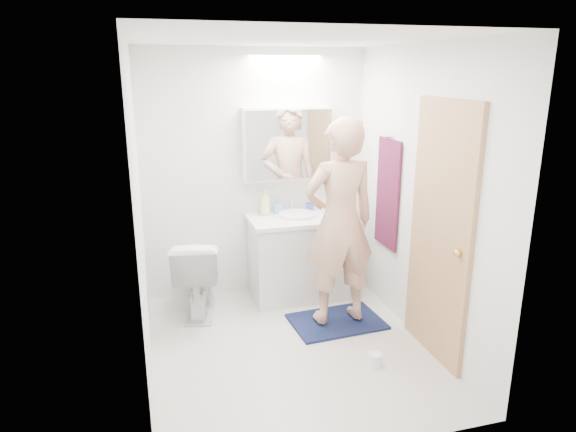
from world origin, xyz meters
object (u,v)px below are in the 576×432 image
object	(u,v)px
medicine_cabinet	(287,144)
vanity_cabinet	(298,259)
soap_bottle_a	(265,203)
soap_bottle_b	(278,205)
toilet_paper_roll	(375,359)
toothbrush_cup	(310,207)
person	(339,223)
toilet	(198,275)

from	to	relation	value
medicine_cabinet	vanity_cabinet	bearing A→B (deg)	-76.99
soap_bottle_a	soap_bottle_b	size ratio (longest dim) A/B	1.58
soap_bottle_b	toilet_paper_roll	size ratio (longest dim) A/B	1.44
toothbrush_cup	soap_bottle_a	bearing A→B (deg)	-178.76
vanity_cabinet	person	size ratio (longest dim) A/B	0.50
vanity_cabinet	medicine_cabinet	distance (m)	1.13
medicine_cabinet	soap_bottle_a	world-z (taller)	medicine_cabinet
medicine_cabinet	soap_bottle_a	distance (m)	0.61
soap_bottle_b	toilet_paper_roll	world-z (taller)	soap_bottle_b
vanity_cabinet	soap_bottle_a	distance (m)	0.64
soap_bottle_a	toothbrush_cup	xyz separation A→B (m)	(0.46, 0.01, -0.08)
person	soap_bottle_b	size ratio (longest dim) A/B	11.24
toilet	soap_bottle_b	distance (m)	1.03
toothbrush_cup	toilet_paper_roll	size ratio (longest dim) A/B	0.83
medicine_cabinet	soap_bottle_a	bearing A→B (deg)	-165.98
medicine_cabinet	toilet_paper_roll	bearing A→B (deg)	-80.98
toilet_paper_roll	soap_bottle_a	bearing A→B (deg)	107.80
soap_bottle_a	medicine_cabinet	bearing A→B (deg)	14.02
toilet	soap_bottle_a	world-z (taller)	soap_bottle_a
medicine_cabinet	soap_bottle_a	size ratio (longest dim) A/B	3.51
toilet	toothbrush_cup	xyz separation A→B (m)	(1.16, 0.27, 0.49)
vanity_cabinet	soap_bottle_b	xyz separation A→B (m)	(-0.16, 0.18, 0.51)
toothbrush_cup	toilet_paper_roll	world-z (taller)	toothbrush_cup
vanity_cabinet	soap_bottle_a	size ratio (longest dim) A/B	3.59
medicine_cabinet	toilet_paper_roll	world-z (taller)	medicine_cabinet
toothbrush_cup	toilet_paper_roll	bearing A→B (deg)	-88.80
soap_bottle_b	toilet_paper_roll	distance (m)	1.82
person	toothbrush_cup	distance (m)	0.83
person	toothbrush_cup	size ratio (longest dim) A/B	19.54
vanity_cabinet	person	xyz separation A→B (m)	(0.17, -0.66, 0.55)
toilet_paper_roll	soap_bottle_b	bearing A→B (deg)	102.94
medicine_cabinet	toilet	bearing A→B (deg)	-160.99
medicine_cabinet	soap_bottle_b	xyz separation A→B (m)	(-0.11, -0.03, -0.60)
toothbrush_cup	toilet_paper_roll	xyz separation A→B (m)	(0.03, -1.55, -0.81)
vanity_cabinet	toothbrush_cup	xyz separation A→B (m)	(0.17, 0.16, 0.47)
toilet	soap_bottle_a	size ratio (longest dim) A/B	2.96
toothbrush_cup	medicine_cabinet	bearing A→B (deg)	167.27
soap_bottle_b	soap_bottle_a	bearing A→B (deg)	-167.33
vanity_cabinet	medicine_cabinet	bearing A→B (deg)	103.01
soap_bottle_a	toothbrush_cup	world-z (taller)	soap_bottle_a
soap_bottle_a	toilet_paper_roll	world-z (taller)	soap_bottle_a
soap_bottle_b	person	bearing A→B (deg)	-68.99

